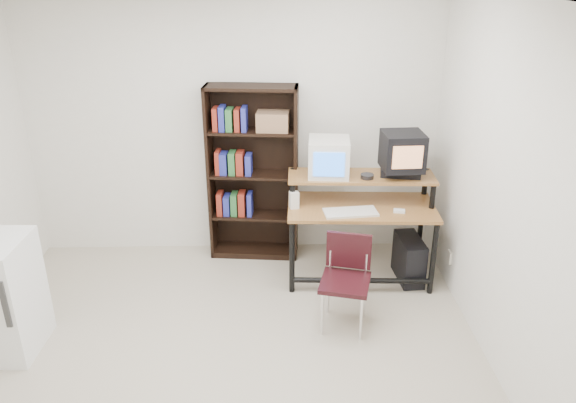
{
  "coord_description": "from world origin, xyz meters",
  "views": [
    {
      "loc": [
        0.39,
        -3.31,
        2.81
      ],
      "look_at": [
        0.51,
        1.1,
        0.89
      ],
      "focal_mm": 35.0,
      "sensor_mm": 36.0,
      "label": 1
    }
  ],
  "objects_px": {
    "school_chair": "(346,272)",
    "bookshelf": "(253,171)",
    "crt_monitor": "(329,158)",
    "computer_desk": "(361,208)",
    "pc_tower": "(409,259)",
    "crt_tv": "(402,151)"
  },
  "relations": [
    {
      "from": "crt_tv",
      "to": "pc_tower",
      "type": "xyz_separation_m",
      "value": [
        0.11,
        -0.17,
        -1.01
      ]
    },
    {
      "from": "crt_tv",
      "to": "computer_desk",
      "type": "bearing_deg",
      "value": -169.08
    },
    {
      "from": "crt_monitor",
      "to": "pc_tower",
      "type": "xyz_separation_m",
      "value": [
        0.76,
        -0.23,
        -0.93
      ]
    },
    {
      "from": "crt_monitor",
      "to": "crt_tv",
      "type": "bearing_deg",
      "value": 0.52
    },
    {
      "from": "crt_tv",
      "to": "pc_tower",
      "type": "distance_m",
      "value": 1.03
    },
    {
      "from": "crt_monitor",
      "to": "school_chair",
      "type": "bearing_deg",
      "value": -79.98
    },
    {
      "from": "crt_tv",
      "to": "school_chair",
      "type": "relative_size",
      "value": 0.48
    },
    {
      "from": "crt_tv",
      "to": "bookshelf",
      "type": "distance_m",
      "value": 1.45
    },
    {
      "from": "pc_tower",
      "to": "school_chair",
      "type": "xyz_separation_m",
      "value": [
        -0.69,
        -0.67,
        0.26
      ]
    },
    {
      "from": "school_chair",
      "to": "bookshelf",
      "type": "bearing_deg",
      "value": 136.61
    },
    {
      "from": "crt_monitor",
      "to": "bookshelf",
      "type": "distance_m",
      "value": 0.82
    },
    {
      "from": "school_chair",
      "to": "bookshelf",
      "type": "distance_m",
      "value": 1.53
    },
    {
      "from": "computer_desk",
      "to": "crt_monitor",
      "type": "height_order",
      "value": "crt_monitor"
    },
    {
      "from": "bookshelf",
      "to": "school_chair",
      "type": "bearing_deg",
      "value": -52.4
    },
    {
      "from": "computer_desk",
      "to": "pc_tower",
      "type": "bearing_deg",
      "value": -8.05
    },
    {
      "from": "crt_tv",
      "to": "school_chair",
      "type": "distance_m",
      "value": 1.27
    },
    {
      "from": "crt_tv",
      "to": "pc_tower",
      "type": "height_order",
      "value": "crt_tv"
    },
    {
      "from": "crt_tv",
      "to": "pc_tower",
      "type": "relative_size",
      "value": 0.83
    },
    {
      "from": "crt_monitor",
      "to": "crt_tv",
      "type": "relative_size",
      "value": 1.08
    },
    {
      "from": "crt_tv",
      "to": "bookshelf",
      "type": "xyz_separation_m",
      "value": [
        -1.36,
        0.39,
        -0.32
      ]
    },
    {
      "from": "crt_monitor",
      "to": "school_chair",
      "type": "distance_m",
      "value": 1.13
    },
    {
      "from": "pc_tower",
      "to": "computer_desk",
      "type": "bearing_deg",
      "value": 165.03
    }
  ]
}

